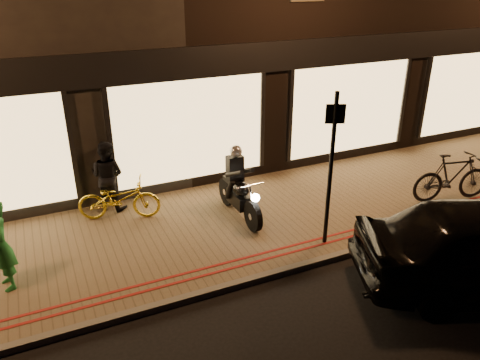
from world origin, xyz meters
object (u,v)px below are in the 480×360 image
object	(u,v)px
motorcycle	(239,190)
bicycle_gold	(119,199)
person_green	(1,246)
sign_post	(331,163)

from	to	relation	value
motorcycle	bicycle_gold	xyz separation A→B (m)	(-2.36, 0.97, -0.16)
bicycle_gold	person_green	bearing A→B (deg)	145.65
bicycle_gold	person_green	size ratio (longest dim) A/B	1.10
sign_post	motorcycle	bearing A→B (deg)	123.06
motorcycle	person_green	distance (m)	4.61
bicycle_gold	motorcycle	bearing A→B (deg)	-92.95
sign_post	bicycle_gold	world-z (taller)	sign_post
sign_post	person_green	world-z (taller)	sign_post
sign_post	bicycle_gold	bearing A→B (deg)	142.45
person_green	bicycle_gold	bearing A→B (deg)	112.21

